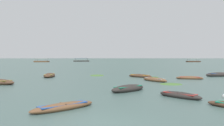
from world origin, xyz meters
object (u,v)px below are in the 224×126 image
object	(u,v)px
rowboat_12	(219,75)
ferry_2	(81,61)
rowboat_5	(190,78)
rowboat_8	(155,80)
ferry_0	(193,61)
ferry_1	(42,61)
rowboat_0	(180,95)
rowboat_6	(128,89)
rowboat_11	(140,76)
rowboat_10	(49,75)
rowboat_7	(63,107)

from	to	relation	value
rowboat_12	ferry_2	xyz separation A→B (m)	(-30.58, 130.09, 0.22)
rowboat_5	rowboat_8	world-z (taller)	rowboat_8
ferry_0	ferry_1	world-z (taller)	same
ferry_2	ferry_1	bearing A→B (deg)	-140.35
rowboat_5	rowboat_8	size ratio (longest dim) A/B	0.87
rowboat_0	rowboat_5	xyz separation A→B (m)	(5.87, 13.02, -0.00)
rowboat_12	ferry_1	xyz separation A→B (m)	(-53.64, 110.98, 0.22)
rowboat_6	rowboat_8	distance (m)	8.68
ferry_0	rowboat_6	bearing A→B (deg)	-114.70
rowboat_6	rowboat_11	xyz separation A→B (m)	(3.25, 13.05, -0.03)
rowboat_10	ferry_0	size ratio (longest dim) A/B	0.51
rowboat_8	ferry_2	bearing A→B (deg)	98.21
rowboat_11	ferry_1	xyz separation A→B (m)	(-41.97, 111.88, 0.27)
rowboat_7	rowboat_11	bearing A→B (deg)	68.99
rowboat_5	ferry_0	distance (m)	120.44
rowboat_5	ferry_1	distance (m)	124.53
rowboat_5	rowboat_11	world-z (taller)	rowboat_11
rowboat_0	ferry_0	xyz separation A→B (m)	(52.50, 124.07, 0.29)
rowboat_5	rowboat_11	xyz separation A→B (m)	(-5.76, 3.14, 0.02)
rowboat_6	rowboat_11	world-z (taller)	rowboat_6
ferry_1	ferry_2	world-z (taller)	same
ferry_1	ferry_2	size ratio (longest dim) A/B	0.86
ferry_2	ferry_0	bearing A→B (deg)	-17.94
rowboat_11	ferry_2	xyz separation A→B (m)	(-18.90, 131.00, 0.27)
ferry_0	ferry_2	distance (m)	74.93
rowboat_6	ferry_1	bearing A→B (deg)	107.22
rowboat_7	ferry_2	xyz separation A→B (m)	(-11.49, 150.30, 0.31)
rowboat_5	rowboat_12	size ratio (longest dim) A/B	0.80
ferry_0	ferry_1	bearing A→B (deg)	177.59
rowboat_5	rowboat_8	xyz separation A→B (m)	(-4.99, -2.22, 0.02)
rowboat_7	ferry_2	world-z (taller)	ferry_2
rowboat_11	ferry_0	xyz separation A→B (m)	(52.39, 107.91, 0.28)
rowboat_5	rowboat_0	bearing A→B (deg)	-114.27
rowboat_8	rowboat_5	bearing A→B (deg)	24.03
rowboat_10	rowboat_6	bearing A→B (deg)	-56.54
rowboat_0	ferry_1	world-z (taller)	ferry_1
rowboat_10	rowboat_5	bearing A→B (deg)	-13.23
rowboat_5	rowboat_10	xyz separation A→B (m)	(-18.42, 4.33, 0.06)
ferry_2	rowboat_5	bearing A→B (deg)	-79.58
rowboat_5	rowboat_7	size ratio (longest dim) A/B	1.00
rowboat_5	rowboat_10	distance (m)	18.92
rowboat_6	rowboat_11	distance (m)	13.45
rowboat_0	rowboat_12	bearing A→B (deg)	55.36
ferry_1	rowboat_5	bearing A→B (deg)	-67.46
rowboat_5	rowboat_6	xyz separation A→B (m)	(-9.01, -9.92, 0.06)
rowboat_0	rowboat_10	size ratio (longest dim) A/B	0.68
rowboat_0	rowboat_7	distance (m)	7.95
rowboat_0	rowboat_10	distance (m)	21.41
rowboat_7	rowboat_10	bearing A→B (deg)	104.36
rowboat_7	rowboat_10	xyz separation A→B (m)	(-5.25, 20.50, 0.07)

